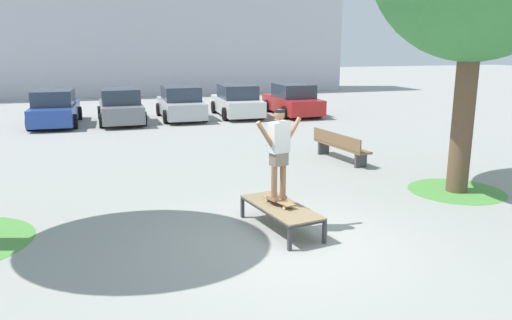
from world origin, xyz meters
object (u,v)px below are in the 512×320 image
object	(u,v)px
park_bench	(340,146)
car_red	(292,101)
car_blue	(55,109)
skateboard	(278,201)
car_silver	(181,104)
car_white	(237,102)
skate_box	(281,208)
skater	(279,148)
car_grey	(121,107)

from	to	relation	value
park_bench	car_red	bearing A→B (deg)	76.33
car_blue	car_red	size ratio (longest dim) A/B	1.02
skateboard	park_bench	size ratio (longest dim) A/B	0.34
car_silver	car_white	xyz separation A→B (m)	(2.69, 0.02, 0.00)
skate_box	park_bench	world-z (taller)	park_bench
car_white	park_bench	distance (m)	9.91
car_white	car_silver	bearing A→B (deg)	-179.63
skate_box	skater	bearing A→B (deg)	99.19
skate_box	car_grey	xyz separation A→B (m)	(-2.10, 14.35, 0.28)
skateboard	park_bench	world-z (taller)	park_bench
skater	car_blue	bearing A→B (deg)	108.39
car_silver	skateboard	bearing A→B (deg)	-92.37
skate_box	car_silver	xyz separation A→B (m)	(0.59, 14.66, 0.28)
car_grey	car_red	world-z (taller)	same
car_blue	car_red	distance (m)	10.77
car_blue	skater	bearing A→B (deg)	-71.61
skate_box	car_grey	bearing A→B (deg)	98.33
car_grey	car_red	distance (m)	8.08
skateboard	park_bench	xyz separation A→B (m)	(3.67, 4.69, -0.09)
car_silver	car_blue	bearing A→B (deg)	-178.06
car_grey	car_blue	bearing A→B (deg)	177.33
skate_box	car_blue	bearing A→B (deg)	108.33
skater	car_grey	bearing A→B (deg)	98.33
car_white	car_red	bearing A→B (deg)	-7.57
park_bench	car_grey	bearing A→B (deg)	121.01
skate_box	car_red	world-z (taller)	car_red
skateboard	car_grey	bearing A→B (deg)	98.33
car_blue	car_silver	size ratio (longest dim) A/B	1.02
car_white	park_bench	world-z (taller)	car_white
skateboard	skater	size ratio (longest dim) A/B	0.49
car_grey	car_white	xyz separation A→B (m)	(5.38, 0.33, 0.00)
car_silver	car_white	distance (m)	2.69
car_red	car_grey	bearing A→B (deg)	179.77
car_grey	car_red	xyz separation A→B (m)	(8.08, -0.03, 0.00)
car_silver	car_red	world-z (taller)	same
skate_box	park_bench	size ratio (longest dim) A/B	0.82
car_grey	skate_box	bearing A→B (deg)	-81.67
skateboard	park_bench	bearing A→B (deg)	51.96
car_blue	car_red	xyz separation A→B (m)	(10.77, -0.16, 0.00)
car_red	skater	bearing A→B (deg)	-112.83
skater	car_white	distance (m)	14.98
skateboard	car_silver	xyz separation A→B (m)	(0.60, 14.57, 0.15)
car_blue	car_silver	xyz separation A→B (m)	(5.39, 0.18, 0.00)
car_silver	car_grey	bearing A→B (deg)	-173.47
skater	car_blue	world-z (taller)	skater
skateboard	car_white	distance (m)	14.95
skateboard	car_silver	bearing A→B (deg)	87.63
car_white	car_grey	bearing A→B (deg)	-176.54
car_blue	park_bench	world-z (taller)	car_blue
car_grey	car_white	world-z (taller)	same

